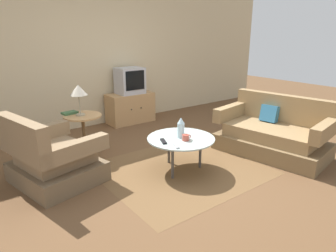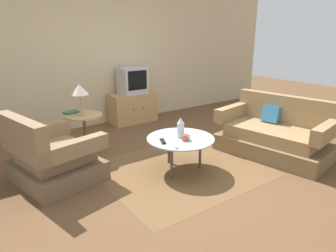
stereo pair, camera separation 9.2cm
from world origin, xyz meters
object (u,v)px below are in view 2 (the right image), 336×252
Objects in this scene: tv_stand at (133,108)px; table_lamp at (80,91)px; coffee_table at (181,140)px; vase at (181,128)px; television at (132,81)px; tv_remote_silver at (175,146)px; tv_remote_dark at (163,141)px; book at (71,112)px; armchair at (52,159)px; mug at (185,138)px; side_table at (85,126)px; couch at (275,135)px.

tv_stand is 1.90m from table_lamp.
table_lamp is (-0.83, 1.26, 0.55)m from coffee_table.
table_lamp is 1.64× the size of vase.
coffee_table is at bearing -104.54° from television.
table_lamp reaches higher than tv_remote_silver.
tv_remote_dark is 0.22m from tv_remote_silver.
television reaches higher than book.
table_lamp reaches higher than vase.
armchair is 2.64m from tv_stand.
table_lamp is (0.62, 0.61, 0.67)m from armchair.
table_lamp is 3.49× the size of mug.
armchair is 1.10m from table_lamp.
mug is at bearing -60.21° from side_table.
book is (-0.12, 0.18, 0.18)m from side_table.
book reaches higher than coffee_table.
couch is 1.54m from mug.
table_lamp is 0.39m from book.
book is (-0.09, 0.18, -0.34)m from table_lamp.
table_lamp is (-0.03, 0.00, 0.52)m from side_table.
tv_stand is 3.40× the size of vase.
coffee_table is at bearing -56.67° from table_lamp.
tv_stand is at bearing 75.65° from vase.
side_table is (-0.80, 1.26, 0.03)m from coffee_table.
armchair is 1.30× the size of coffee_table.
coffee_table is 0.32m from tv_remote_silver.
mug is (0.79, -1.38, 0.05)m from side_table.
television is at bearing -90.00° from tv_stand.
side_table is at bearing 44.63° from tv_remote_silver.
armchair is 1.62m from vase.
couch reaches higher than coffee_table.
tv_remote_silver is (0.59, -1.47, -0.50)m from table_lamp.
mug is (0.82, -1.38, -0.47)m from table_lamp.
table_lamp is at bearing 123.33° from coffee_table.
coffee_table is 1.72m from book.
mug is (-0.02, -0.12, 0.07)m from coffee_table.
couch reaches higher than side_table.
mug is 0.72× the size of tv_remote_silver.
television reaches higher than mug.
vase is (0.01, 0.01, 0.16)m from coffee_table.
side_table is 3.35× the size of tv_remote_dark.
side_table is 1.36m from tv_remote_dark.
book is at bearing -150.47° from television.
tv_remote_dark is at bearing 67.70° from couch.
vase is at bearing 80.59° from mug.
television is (-0.00, -0.02, 0.55)m from tv_stand.
vase is 0.16m from mug.
tv_remote_silver is at bearing -68.11° from table_lamp.
armchair reaches higher than tv_stand.
television is at bearing 75.78° from mug.
couch is at bearing -72.06° from tv_remote_silver.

